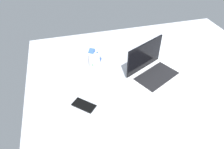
% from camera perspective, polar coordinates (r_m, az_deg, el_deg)
% --- Properties ---
extents(bed_mattress, '(1.80, 1.40, 0.18)m').
position_cam_1_polar(bed_mattress, '(1.54, 11.83, -2.19)').
color(bed_mattress, '#B7BCC6').
rests_on(bed_mattress, ground).
extents(laptop, '(0.40, 0.35, 0.23)m').
position_cam_1_polar(laptop, '(1.43, 11.22, 1.17)').
color(laptop, silver).
rests_on(laptop, bed_mattress).
extents(snack_cup, '(0.10, 0.09, 0.13)m').
position_cam_1_polar(snack_cup, '(1.49, -4.93, 4.39)').
color(snack_cup, silver).
rests_on(snack_cup, bed_mattress).
extents(cell_phone, '(0.15, 0.15, 0.01)m').
position_cam_1_polar(cell_phone, '(1.24, -7.94, -8.59)').
color(cell_phone, black).
rests_on(cell_phone, bed_mattress).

